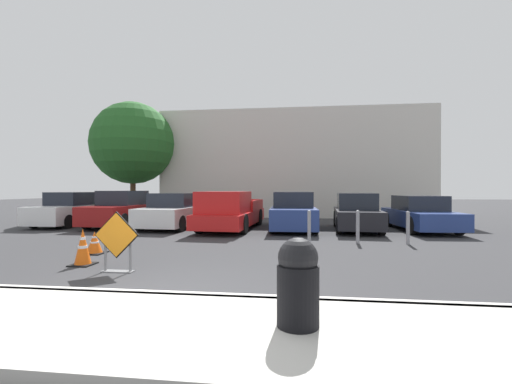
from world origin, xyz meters
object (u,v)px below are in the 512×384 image
Objects in this scene: road_closed_sign at (117,241)px; bollard_third at (408,227)px; parked_car_third at (173,212)px; bollard_second at (358,226)px; parked_car_fifth at (357,213)px; traffic_cone_nearest at (83,247)px; parked_car_nearest at (71,210)px; traffic_cone_second at (95,243)px; parked_car_fourth at (293,212)px; bollard_nearest at (309,225)px; pickup_truck at (230,212)px; parked_car_sixth at (420,214)px; trash_bin at (298,281)px; parked_car_second at (122,210)px.

road_closed_sign is 8.35m from bollard_third.
parked_car_third reaches higher than bollard_second.
bollard_third is (0.96, -3.52, -0.17)m from parked_car_fifth.
traffic_cone_nearest is at bearing -154.31° from bollard_third.
parked_car_nearest is (-5.90, 7.88, 0.32)m from traffic_cone_nearest.
traffic_cone_nearest is 1.39× the size of traffic_cone_second.
parked_car_fourth reaches higher than road_closed_sign.
parked_car_third is 6.73m from bollard_nearest.
pickup_truck is at bearing 7.33° from parked_car_fourth.
road_closed_sign is 0.27× the size of parked_car_sixth.
traffic_cone_nearest is at bearing 98.18° from parked_car_third.
parked_car_fourth is at bearing 135.68° from bollard_third.
traffic_cone_nearest is 0.81× the size of trash_bin.
parked_car_nearest is 1.05× the size of parked_car_third.
pickup_truck is 5.65× the size of trash_bin.
trash_bin reaches higher than bollard_nearest.
parked_car_third is at bearing 170.44° from parked_car_second.
traffic_cone_nearest is 0.19× the size of parked_car_nearest.
trash_bin is at bearing 108.80° from pickup_truck.
parked_car_fourth is (7.86, -0.38, -0.03)m from parked_car_second.
parked_car_second is 4.31× the size of bollard_second.
pickup_truck is at bearing 153.67° from bollard_third.
pickup_truck is at bearing 83.73° from road_closed_sign.
bollard_third is at bearing 32.36° from road_closed_sign.
parked_car_fourth reaches higher than parked_car_nearest.
parked_car_fourth is 4.28× the size of bollard_nearest.
bollard_second is at bearing 180.00° from bollard_third.
bollard_second is at bearing 150.07° from pickup_truck.
pickup_truck is at bearing 105.56° from trash_bin.
parked_car_third is 2.62m from pickup_truck.
bollard_nearest is 3.02m from bollard_third.
traffic_cone_nearest is 5.77m from trash_bin.
traffic_cone_second is 0.58× the size of trash_bin.
road_closed_sign is 4.54m from trash_bin.
traffic_cone_nearest is at bearing 77.75° from pickup_truck.
parked_car_fifth is 4.27× the size of bollard_third.
bollard_third is at bearing 134.03° from parked_car_fourth.
bollard_nearest is (11.05, -3.95, -0.17)m from parked_car_nearest.
parked_car_third is 11.87m from trash_bin.
bollard_nearest is at bearing 63.68° from parked_car_fifth.
parked_car_fifth is (10.48, -0.36, -0.04)m from parked_car_second.
parked_car_second reaches higher than parked_car_fifth.
parked_car_fifth is 4.09m from bollard_nearest.
parked_car_third is at bearing 155.00° from bollard_second.
road_closed_sign reaches higher than bollard_second.
parked_car_second is 0.97× the size of parked_car_sixth.
trash_bin reaches higher than traffic_cone_second.
bollard_nearest is at bearing 24.55° from traffic_cone_second.
parked_car_second reaches higher than parked_car_sixth.
traffic_cone_nearest is 0.78× the size of bollard_second.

